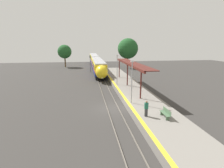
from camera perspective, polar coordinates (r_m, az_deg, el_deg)
The scene contains 13 objects.
ground_plane at distance 22.70m, azimuth 0.16°, elevation -7.92°, with size 120.00×120.00×0.00m, color #383533.
rail_left at distance 22.59m, azimuth -1.66°, elevation -7.84°, with size 0.08×90.00×0.15m, color slate.
rail_right at distance 22.79m, azimuth 1.97°, elevation -7.65°, with size 0.08×90.00×0.15m, color slate.
train at distance 58.23m, azimuth -5.30°, elevation 7.18°, with size 2.80×46.31×3.89m.
platform_right at distance 23.50m, azimuth 10.29°, elevation -6.27°, with size 4.91×64.00×0.88m.
platform_bench at distance 18.53m, azimuth 17.15°, elevation -9.02°, with size 0.44×1.73×0.89m.
person_waiting at distance 18.20m, azimuth 11.12°, elevation -7.78°, with size 0.36×0.22×1.66m.
railway_signal at distance 51.17m, azimuth -7.12°, elevation 7.11°, with size 0.28×0.28×4.82m.
lamppost_near at distance 21.37m, azimuth 6.50°, elevation 1.65°, with size 0.36×0.20×5.35m.
lamppost_mid at distance 31.26m, azimuth 1.68°, elevation 5.34°, with size 0.36×0.20×5.35m.
station_canopy at distance 30.77m, azimuth 6.18°, elevation 6.40°, with size 2.02×18.48×3.99m.
background_tree_left at distance 63.98m, azimuth -15.23°, elevation 10.14°, with size 4.76×4.76×7.79m.
background_tree_right at distance 59.69m, azimuth 5.20°, elevation 11.43°, with size 6.78×6.78×9.90m.
Camera 1 is at (-3.17, -20.96, 8.13)m, focal length 28.00 mm.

